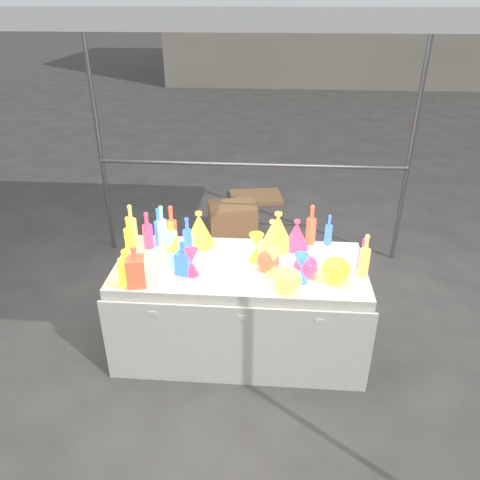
# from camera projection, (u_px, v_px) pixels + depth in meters

# --- Properties ---
(ground) EXTENTS (80.00, 80.00, 0.00)m
(ground) POSITION_uv_depth(u_px,v_px,m) (240.00, 345.00, 3.73)
(ground) COLOR #615F5A
(ground) RESTS_ON ground
(canopy_tent) EXTENTS (3.15, 3.15, 2.46)m
(canopy_tent) POSITION_uv_depth(u_px,v_px,m) (240.00, 13.00, 2.61)
(canopy_tent) COLOR gray
(canopy_tent) RESTS_ON ground
(display_table) EXTENTS (1.84, 0.83, 0.75)m
(display_table) POSITION_uv_depth(u_px,v_px,m) (240.00, 307.00, 3.54)
(display_table) COLOR white
(display_table) RESTS_ON ground
(cardboard_box_closed) EXTENTS (0.60, 0.49, 0.38)m
(cardboard_box_closed) POSITION_uv_depth(u_px,v_px,m) (233.00, 220.00, 5.31)
(cardboard_box_closed) COLOR #B48051
(cardboard_box_closed) RESTS_ON ground
(cardboard_box_flat) EXTENTS (0.75, 0.60, 0.06)m
(cardboard_box_flat) POSITION_uv_depth(u_px,v_px,m) (256.00, 197.00, 6.32)
(cardboard_box_flat) COLOR #B48051
(cardboard_box_flat) RESTS_ON ground
(bottle_0) EXTENTS (0.07, 0.07, 0.27)m
(bottle_0) POSITION_uv_depth(u_px,v_px,m) (129.00, 233.00, 3.50)
(bottle_0) COLOR red
(bottle_0) RESTS_ON display_table
(bottle_1) EXTENTS (0.08, 0.08, 0.31)m
(bottle_1) POSITION_uv_depth(u_px,v_px,m) (159.00, 227.00, 3.57)
(bottle_1) COLOR #1C9F5B
(bottle_1) RESTS_ON display_table
(bottle_2) EXTENTS (0.10, 0.10, 0.35)m
(bottle_2) POSITION_uv_depth(u_px,v_px,m) (172.00, 227.00, 3.52)
(bottle_2) COLOR orange
(bottle_2) RESTS_ON display_table
(bottle_3) EXTENTS (0.10, 0.10, 0.29)m
(bottle_3) POSITION_uv_depth(u_px,v_px,m) (147.00, 230.00, 3.53)
(bottle_3) COLOR #1F35B6
(bottle_3) RESTS_ON display_table
(bottle_4) EXTENTS (0.09, 0.09, 0.33)m
(bottle_4) POSITION_uv_depth(u_px,v_px,m) (131.00, 225.00, 3.57)
(bottle_4) COLOR #158364
(bottle_4) RESTS_ON display_table
(bottle_5) EXTENTS (0.10, 0.10, 0.34)m
(bottle_5) POSITION_uv_depth(u_px,v_px,m) (162.00, 226.00, 3.54)
(bottle_5) COLOR #CF2985
(bottle_5) RESTS_ON display_table
(bottle_6) EXTENTS (0.10, 0.10, 0.32)m
(bottle_6) POSITION_uv_depth(u_px,v_px,m) (172.00, 242.00, 3.34)
(bottle_6) COLOR red
(bottle_6) RESTS_ON display_table
(bottle_7) EXTENTS (0.09, 0.09, 0.29)m
(bottle_7) POSITION_uv_depth(u_px,v_px,m) (187.00, 235.00, 3.46)
(bottle_7) COLOR #1C9F5B
(bottle_7) RESTS_ON display_table
(decanter_0) EXTENTS (0.12, 0.12, 0.25)m
(decanter_0) POSITION_uv_depth(u_px,v_px,m) (126.00, 266.00, 3.11)
(decanter_0) COLOR red
(decanter_0) RESTS_ON display_table
(decanter_1) EXTENTS (0.15, 0.15, 0.29)m
(decanter_1) POSITION_uv_depth(u_px,v_px,m) (135.00, 266.00, 3.07)
(decanter_1) COLOR orange
(decanter_1) RESTS_ON display_table
(decanter_2) EXTENTS (0.12, 0.12, 0.25)m
(decanter_2) POSITION_uv_depth(u_px,v_px,m) (183.00, 257.00, 3.22)
(decanter_2) COLOR #1C9F5B
(decanter_2) RESTS_ON display_table
(hourglass_1) EXTENTS (0.11, 0.11, 0.20)m
(hourglass_1) POSITION_uv_depth(u_px,v_px,m) (192.00, 262.00, 3.21)
(hourglass_1) COLOR #1F35B6
(hourglass_1) RESTS_ON display_table
(hourglass_2) EXTENTS (0.12, 0.12, 0.19)m
(hourglass_2) POSITION_uv_depth(u_px,v_px,m) (274.00, 262.00, 3.22)
(hourglass_2) COLOR #158364
(hourglass_2) RESTS_ON display_table
(hourglass_3) EXTENTS (0.15, 0.15, 0.25)m
(hourglass_3) POSITION_uv_depth(u_px,v_px,m) (170.00, 249.00, 3.32)
(hourglass_3) COLOR #CF2985
(hourglass_3) RESTS_ON display_table
(hourglass_4) EXTENTS (0.13, 0.13, 0.21)m
(hourglass_4) POSITION_uv_depth(u_px,v_px,m) (256.00, 247.00, 3.38)
(hourglass_4) COLOR red
(hourglass_4) RESTS_ON display_table
(hourglass_5) EXTENTS (0.13, 0.13, 0.21)m
(hourglass_5) POSITION_uv_depth(u_px,v_px,m) (301.00, 268.00, 3.13)
(hourglass_5) COLOR #1C9F5B
(hourglass_5) RESTS_ON display_table
(globe_0) EXTENTS (0.25, 0.25, 0.15)m
(globe_0) POSITION_uv_depth(u_px,v_px,m) (336.00, 271.00, 3.15)
(globe_0) COLOR red
(globe_0) RESTS_ON display_table
(globe_1) EXTENTS (0.21, 0.21, 0.15)m
(globe_1) POSITION_uv_depth(u_px,v_px,m) (288.00, 281.00, 3.05)
(globe_1) COLOR #158364
(globe_1) RESTS_ON display_table
(globe_2) EXTENTS (0.17, 0.17, 0.13)m
(globe_2) POSITION_uv_depth(u_px,v_px,m) (268.00, 262.00, 3.28)
(globe_2) COLOR orange
(globe_2) RESTS_ON display_table
(globe_3) EXTENTS (0.20, 0.20, 0.14)m
(globe_3) POSITION_uv_depth(u_px,v_px,m) (306.00, 267.00, 3.20)
(globe_3) COLOR #1F35B6
(globe_3) RESTS_ON display_table
(lampshade_0) EXTENTS (0.25, 0.25, 0.27)m
(lampshade_0) POSITION_uv_depth(u_px,v_px,m) (199.00, 228.00, 3.58)
(lampshade_0) COLOR #EBFF35
(lampshade_0) RESTS_ON display_table
(lampshade_1) EXTENTS (0.33, 0.33, 0.29)m
(lampshade_1) POSITION_uv_depth(u_px,v_px,m) (278.00, 230.00, 3.53)
(lampshade_1) COLOR #EBFF35
(lampshade_1) RESTS_ON display_table
(lampshade_2) EXTENTS (0.21, 0.21, 0.23)m
(lampshade_2) POSITION_uv_depth(u_px,v_px,m) (296.00, 234.00, 3.54)
(lampshade_2) COLOR #1F35B6
(lampshade_2) RESTS_ON display_table
(lampshade_3) EXTENTS (0.25, 0.25, 0.23)m
(lampshade_3) POSITION_uv_depth(u_px,v_px,m) (272.00, 235.00, 3.53)
(lampshade_3) COLOR #158364
(lampshade_3) RESTS_ON display_table
(bottle_8) EXTENTS (0.07, 0.07, 0.25)m
(bottle_8) POSITION_uv_depth(u_px,v_px,m) (329.00, 230.00, 3.58)
(bottle_8) COLOR #1C9F5B
(bottle_8) RESTS_ON display_table
(bottle_9) EXTENTS (0.10, 0.10, 0.33)m
(bottle_9) POSITION_uv_depth(u_px,v_px,m) (311.00, 225.00, 3.58)
(bottle_9) COLOR orange
(bottle_9) RESTS_ON display_table
(bottle_10) EXTENTS (0.07, 0.07, 0.25)m
(bottle_10) POSITION_uv_depth(u_px,v_px,m) (363.00, 254.00, 3.26)
(bottle_10) COLOR #1F35B6
(bottle_10) RESTS_ON display_table
(bottle_11) EXTENTS (0.08, 0.08, 0.32)m
(bottle_11) POSITION_uv_depth(u_px,v_px,m) (365.00, 255.00, 3.17)
(bottle_11) COLOR #158364
(bottle_11) RESTS_ON display_table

